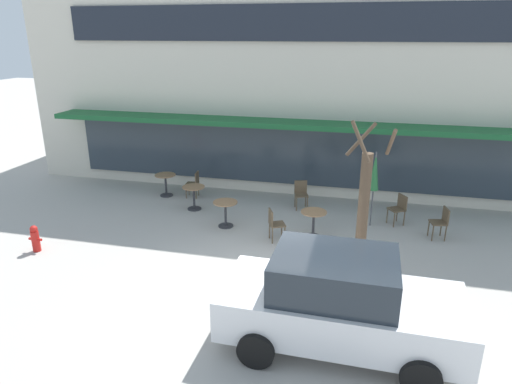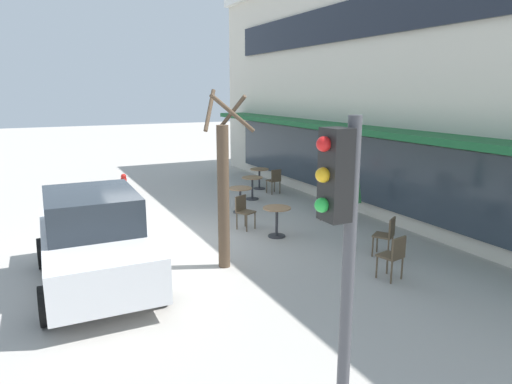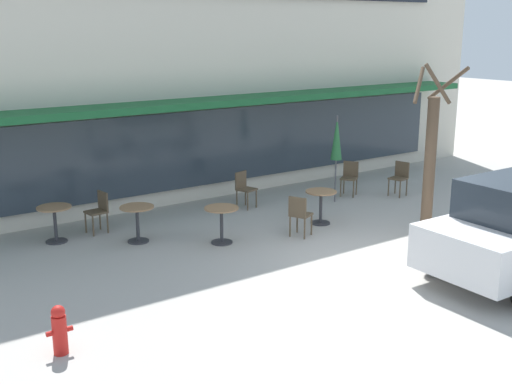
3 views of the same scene
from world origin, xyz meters
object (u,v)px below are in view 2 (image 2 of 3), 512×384
Objects in this scene: cafe_chair_2 at (244,210)px; traffic_light_pole at (341,241)px; street_tree at (224,190)px; cafe_chair_3 at (394,254)px; cafe_chair_4 at (387,234)px; cafe_table_by_tree at (252,184)px; cafe_chair_0 at (331,202)px; cafe_table_streetside at (277,217)px; cafe_table_mid_patio at (259,175)px; patio_umbrella_green_folded at (356,180)px; fire_hydrant at (124,183)px; cafe_table_near_wall at (240,196)px; cafe_chair_1 at (275,179)px; parked_sedan at (94,239)px.

traffic_light_pole reaches higher than cafe_chair_2.
cafe_chair_2 is 2.92m from street_tree.
cafe_chair_2 is 4.50m from cafe_chair_3.
cafe_chair_4 is at bearing 143.78° from cafe_chair_3.
cafe_chair_0 is (3.26, 0.91, 0.01)m from cafe_table_by_tree.
cafe_table_mid_patio is (-5.30, 2.16, 0.00)m from cafe_table_streetside.
cafe_table_streetside is at bearing -22.18° from cafe_table_mid_patio.
street_tree reaches higher than cafe_table_streetside.
patio_umbrella_green_folded is 2.19m from cafe_chair_3.
street_tree is 8.19m from fire_hydrant.
cafe_table_by_tree is 0.35× the size of patio_umbrella_green_folded.
cafe_chair_0 is at bearing 46.12° from cafe_table_near_wall.
cafe_table_streetside is 0.85× the size of cafe_chair_0.
traffic_light_pole is 13.44m from fire_hydrant.
patio_umbrella_green_folded is (6.83, -0.95, 1.11)m from cafe_table_mid_patio.
cafe_chair_1 is at bearing 168.65° from cafe_chair_3.
cafe_table_streetside is at bearing -3.20° from cafe_table_near_wall.
cafe_table_streetside is 2.24m from patio_umbrella_green_folded.
cafe_table_streetside is at bearing -17.07° from cafe_table_by_tree.
cafe_table_mid_patio is at bearing 145.36° from cafe_table_by_tree.
parked_sedan is (5.28, -6.70, 0.35)m from cafe_chair_1.
parked_sedan is at bearing -102.55° from cafe_chair_4.
cafe_chair_2 is 1.00× the size of cafe_chair_3.
fire_hydrant is (-8.06, -0.58, -1.29)m from street_tree.
street_tree reaches higher than cafe_table_by_tree.
cafe_table_near_wall is 0.85× the size of cafe_chair_0.
cafe_table_mid_patio is 9.11m from parked_sedan.
cafe_table_by_tree is at bearing -69.57° from cafe_chair_1.
cafe_table_mid_patio is at bearing 143.81° from cafe_table_near_wall.
patio_umbrella_green_folded reaches higher than cafe_chair_2.
traffic_light_pole is (7.15, -5.04, 1.77)m from cafe_chair_0.
cafe_table_near_wall is 1.00× the size of cafe_table_by_tree.
cafe_table_by_tree is 6.21m from cafe_chair_4.
cafe_chair_2 is at bearing -146.37° from patio_umbrella_green_folded.
street_tree reaches higher than cafe_chair_4.
fire_hydrant is at bearing -155.90° from patio_umbrella_green_folded.
cafe_table_near_wall is 1.67m from cafe_chair_2.
cafe_table_near_wall is at bearing 31.97° from fire_hydrant.
traffic_light_pole is at bearing -23.34° from cafe_table_mid_patio.
cafe_chair_0 is 3.01m from cafe_chair_4.
parked_sedan is 5.90m from traffic_light_pole.
cafe_chair_4 is at bearing 77.45° from parked_sedan.
cafe_chair_1 is at bearing 173.40° from cafe_chair_4.
cafe_chair_4 is (7.60, -0.66, 0.01)m from cafe_table_mid_patio.
street_tree is (6.58, -4.09, 1.13)m from cafe_table_mid_patio.
traffic_light_pole is at bearing -1.81° from fire_hydrant.
cafe_table_mid_patio is 0.85× the size of cafe_chair_4.
patio_umbrella_green_folded reaches higher than cafe_table_by_tree.
cafe_table_by_tree is at bearing 158.35° from traffic_light_pole.
parked_sedan is at bearing -77.67° from cafe_table_streetside.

